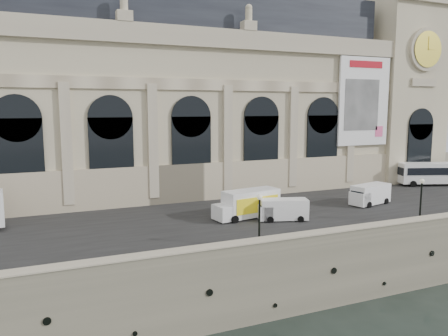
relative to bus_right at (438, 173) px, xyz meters
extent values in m
plane|color=black|center=(-35.23, -18.07, -8.01)|extent=(260.00, 260.00, 0.00)
cube|color=gray|center=(-35.23, 16.93, -5.01)|extent=(160.00, 70.00, 6.00)
cube|color=#2D2D2D|center=(-35.23, -4.07, -1.98)|extent=(160.00, 24.00, 0.06)
cube|color=gray|center=(-35.23, -17.47, -1.46)|extent=(160.00, 1.20, 1.10)
cube|color=#BDB398|center=(-35.23, -17.47, -0.86)|extent=(160.00, 1.40, 0.12)
cube|color=beige|center=(-41.23, 12.93, 8.99)|extent=(68.00, 18.00, 22.00)
cube|color=#BDB398|center=(-41.23, 3.78, 0.49)|extent=(68.60, 0.40, 5.00)
cube|color=#BDB398|center=(-41.23, 3.63, 18.79)|extent=(69.00, 0.80, 2.40)
cube|color=#BDB398|center=(-41.23, 3.78, 12.99)|extent=(68.00, 0.30, 1.40)
cube|color=#272B34|center=(-41.23, 12.93, 22.99)|extent=(64.00, 15.00, 6.00)
cube|color=black|center=(-59.23, 3.75, 4.49)|extent=(5.20, 0.25, 9.00)
cylinder|color=black|center=(-59.23, 3.75, 8.99)|extent=(5.20, 0.25, 5.20)
cube|color=#BDB398|center=(-54.23, 3.68, 5.99)|extent=(1.20, 0.50, 14.00)
cube|color=black|center=(-49.23, 3.75, 4.49)|extent=(5.20, 0.25, 9.00)
cylinder|color=black|center=(-49.23, 3.75, 8.99)|extent=(5.20, 0.25, 5.20)
cube|color=#BDB398|center=(-44.23, 3.68, 5.99)|extent=(1.20, 0.50, 14.00)
cube|color=black|center=(-39.23, 3.75, 4.49)|extent=(5.20, 0.25, 9.00)
cylinder|color=black|center=(-39.23, 3.75, 8.99)|extent=(5.20, 0.25, 5.20)
cube|color=#BDB398|center=(-34.23, 3.68, 5.99)|extent=(1.20, 0.50, 14.00)
cube|color=black|center=(-29.23, 3.75, 4.49)|extent=(5.20, 0.25, 9.00)
cylinder|color=black|center=(-29.23, 3.75, 8.99)|extent=(5.20, 0.25, 5.20)
cube|color=#BDB398|center=(-24.23, 3.68, 5.99)|extent=(1.20, 0.50, 14.00)
cube|color=black|center=(-19.23, 3.75, 4.49)|extent=(5.20, 0.25, 9.00)
cylinder|color=black|center=(-19.23, 3.75, 8.99)|extent=(5.20, 0.25, 5.20)
cube|color=#BDB398|center=(-14.23, 3.68, 5.99)|extent=(1.20, 0.50, 14.00)
cube|color=white|center=(-12.23, 3.48, 10.99)|extent=(9.00, 0.35, 13.00)
cube|color=#AD0B17|center=(-12.23, 3.28, 16.39)|extent=(6.00, 0.06, 1.00)
cube|color=gray|center=(-12.73, 3.28, 10.49)|extent=(6.20, 0.06, 7.50)
cube|color=#ED538D|center=(-9.23, 3.28, 6.49)|extent=(1.40, 0.06, 1.60)
cube|color=beige|center=(-1.23, 9.93, 12.99)|extent=(12.00, 14.00, 30.00)
cylinder|color=#BDB398|center=(-1.23, 2.68, 18.99)|extent=(6.60, 0.50, 6.60)
cylinder|color=black|center=(-1.23, 2.38, 18.99)|extent=(5.40, 0.15, 5.40)
cylinder|color=yellow|center=(-1.23, 2.31, 18.99)|extent=(5.50, 0.06, 5.50)
cube|color=yellow|center=(-1.23, 2.23, 19.89)|extent=(0.14, 0.05, 2.00)
cube|color=yellow|center=(-0.63, 2.23, 18.99)|extent=(1.40, 0.05, 0.14)
cube|color=black|center=(-1.23, 2.78, 3.49)|extent=(5.00, 0.25, 8.00)
cube|color=white|center=(0.01, 0.00, 0.01)|extent=(12.28, 6.53, 3.14)
cube|color=black|center=(-5.71, 2.08, 0.31)|extent=(0.87, 2.21, 1.21)
cube|color=black|center=(-0.43, -1.23, 0.41)|extent=(10.49, 3.88, 1.11)
cube|color=black|center=(0.46, 1.22, 0.41)|extent=(10.49, 3.88, 1.11)
cylinder|color=black|center=(-4.70, 0.36, -1.51)|extent=(1.05, 0.63, 1.01)
cylinder|color=black|center=(-3.83, 2.74, -1.51)|extent=(1.05, 0.63, 1.01)
cube|color=white|center=(-33.12, -8.99, -0.74)|extent=(5.46, 3.49, 2.17)
cube|color=white|center=(-35.05, -8.34, -1.07)|extent=(1.98, 2.33, 1.51)
cube|color=black|center=(-35.55, -8.17, -0.55)|extent=(0.59, 1.63, 0.76)
cylinder|color=black|center=(-34.98, -9.41, -1.65)|extent=(0.76, 0.45, 0.72)
cylinder|color=black|center=(-34.35, -7.53, -1.65)|extent=(0.76, 0.45, 0.72)
cylinder|color=black|center=(-31.88, -10.44, -1.65)|extent=(0.76, 0.45, 0.72)
cylinder|color=black|center=(-31.25, -8.56, -1.65)|extent=(0.76, 0.45, 0.72)
cube|color=white|center=(-19.02, -6.48, -0.63)|extent=(5.89, 3.39, 2.36)
cube|color=white|center=(-21.17, -7.00, -0.99)|extent=(2.01, 2.46, 1.64)
cube|color=black|center=(-21.73, -7.14, -0.42)|extent=(0.49, 1.81, 0.82)
cylinder|color=black|center=(-20.49, -7.94, -1.62)|extent=(0.82, 0.43, 0.78)
cylinder|color=black|center=(-20.99, -5.85, -1.62)|extent=(0.82, 0.43, 0.78)
cylinder|color=black|center=(-17.04, -7.11, -1.62)|extent=(0.82, 0.43, 0.78)
cylinder|color=black|center=(-17.55, -5.02, -1.62)|extent=(0.82, 0.43, 0.78)
cube|color=white|center=(-35.73, -6.31, -0.36)|extent=(6.73, 3.50, 2.88)
cube|color=yellow|center=(-35.52, -7.55, -0.36)|extent=(5.48, 1.00, 1.71)
cube|color=#AD0B17|center=(-35.52, -7.55, -0.36)|extent=(3.16, 0.58, 0.64)
cube|color=white|center=(-39.31, -6.93, -1.00)|extent=(2.08, 2.60, 1.60)
cylinder|color=black|center=(-38.47, -8.03, -1.59)|extent=(0.89, 0.44, 0.85)
cylinder|color=black|center=(-38.89, -5.61, -1.59)|extent=(0.89, 0.44, 0.85)
cylinder|color=black|center=(-33.21, -7.12, -1.59)|extent=(0.89, 0.44, 0.85)
cylinder|color=black|center=(-33.63, -4.70, -1.59)|extent=(0.89, 0.44, 0.85)
cylinder|color=black|center=(-39.89, -16.28, -1.79)|extent=(0.49, 0.49, 0.44)
cylinder|color=black|center=(-39.89, -16.28, 0.20)|extent=(0.18, 0.18, 4.44)
sphere|color=beige|center=(-39.89, -16.28, 2.53)|extent=(0.49, 0.49, 0.49)
cylinder|color=black|center=(-20.52, -15.66, -1.79)|extent=(0.49, 0.49, 0.44)
cylinder|color=black|center=(-20.52, -15.66, 0.21)|extent=(0.18, 0.18, 4.45)
sphere|color=beige|center=(-20.52, -15.66, 2.54)|extent=(0.49, 0.49, 0.49)
camera|label=1|loc=(-57.01, -48.87, 10.21)|focal=35.00mm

